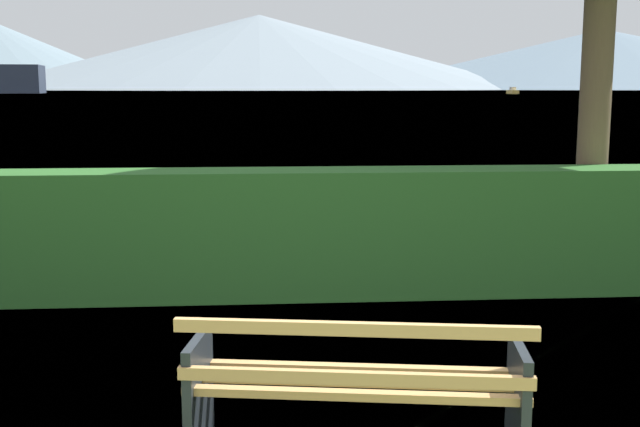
# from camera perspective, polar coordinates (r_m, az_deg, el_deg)

# --- Properties ---
(water_surface) EXTENTS (620.00, 620.00, 0.00)m
(water_surface) POSITION_cam_1_polar(r_m,az_deg,el_deg) (313.53, -4.27, 8.65)
(water_surface) COLOR #7A99A8
(water_surface) RESTS_ON ground_plane
(park_bench) EXTENTS (1.84, 0.84, 0.87)m
(park_bench) POSITION_cam_1_polar(r_m,az_deg,el_deg) (4.28, 2.54, -12.44)
(park_bench) COLOR tan
(park_bench) RESTS_ON ground_plane
(hedge_row) EXTENTS (12.12, 0.63, 1.22)m
(hedge_row) POSITION_cam_1_polar(r_m,az_deg,el_deg) (7.66, -0.54, -1.39)
(hedge_row) COLOR #285B23
(hedge_row) RESTS_ON ground_plane
(sailboat_mid) EXTENTS (1.80, 5.85, 1.89)m
(sailboat_mid) POSITION_cam_1_polar(r_m,az_deg,el_deg) (225.54, 13.58, 8.46)
(sailboat_mid) COLOR gold
(sailboat_mid) RESTS_ON water_surface
(distant_hills) EXTENTS (784.91, 404.57, 53.83)m
(distant_hills) POSITION_cam_1_polar(r_m,az_deg,el_deg) (608.91, 1.83, 11.22)
(distant_hills) COLOR slate
(distant_hills) RESTS_ON ground_plane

